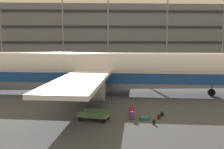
{
  "coord_description": "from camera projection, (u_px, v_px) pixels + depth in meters",
  "views": [
    {
      "loc": [
        3.69,
        -35.25,
        6.76
      ],
      "look_at": [
        5.0,
        -5.46,
        3.0
      ],
      "focal_mm": 41.98,
      "sensor_mm": 36.0,
      "label": 1
    }
  ],
  "objects": [
    {
      "name": "light_mast_center_right",
      "position": [
        108.0,
        21.0,
        69.8
      ],
      "size": [
        1.8,
        0.5,
        20.82
      ],
      "color": "gray",
      "rests_on": "ground_plane"
    },
    {
      "name": "suitcase_large",
      "position": [
        132.0,
        111.0,
        24.23
      ],
      "size": [
        0.54,
        0.47,
        0.85
      ],
      "color": "#B21E23",
      "rests_on": "ground_plane"
    },
    {
      "name": "terminal_structure",
      "position": [
        89.0,
        35.0,
        82.46
      ],
      "size": [
        126.46,
        16.71,
        17.49
      ],
      "color": "slate",
      "rests_on": "ground_plane"
    },
    {
      "name": "backpack_orange",
      "position": [
        154.0,
        122.0,
        21.51
      ],
      "size": [
        0.3,
        0.37,
        0.48
      ],
      "color": "black",
      "rests_on": "ground_plane"
    },
    {
      "name": "airliner",
      "position": [
        101.0,
        69.0,
        33.65
      ],
      "size": [
        42.16,
        34.2,
        11.31
      ],
      "color": "silver",
      "rests_on": "ground_plane"
    },
    {
      "name": "light_mast_right",
      "position": [
        168.0,
        11.0,
        70.14
      ],
      "size": [
        1.8,
        0.5,
        26.37
      ],
      "color": "gray",
      "rests_on": "ground_plane"
    },
    {
      "name": "suitcase_teal",
      "position": [
        144.0,
        118.0,
        22.68
      ],
      "size": [
        0.84,
        0.53,
        0.27
      ],
      "color": "#147266",
      "rests_on": "ground_plane"
    },
    {
      "name": "light_mast_far_right",
      "position": [
        224.0,
        12.0,
        70.84
      ],
      "size": [
        1.8,
        0.5,
        25.95
      ],
      "color": "gray",
      "rests_on": "ground_plane"
    },
    {
      "name": "suitcase_red",
      "position": [
        132.0,
        115.0,
        22.86
      ],
      "size": [
        0.46,
        0.42,
        0.88
      ],
      "color": "#72388C",
      "rests_on": "ground_plane"
    },
    {
      "name": "baggage_cart",
      "position": [
        94.0,
        116.0,
        22.55
      ],
      "size": [
        3.35,
        2.05,
        0.82
      ],
      "color": "#4C724C",
      "rests_on": "ground_plane"
    },
    {
      "name": "light_mast_left",
      "position": [
        0.0,
        15.0,
        68.37
      ],
      "size": [
        1.8,
        0.5,
        23.92
      ],
      "color": "gray",
      "rests_on": "ground_plane"
    },
    {
      "name": "backpack_black",
      "position": [
        162.0,
        114.0,
        23.82
      ],
      "size": [
        0.42,
        0.42,
        0.49
      ],
      "color": "black",
      "rests_on": "ground_plane"
    },
    {
      "name": "backpack_upright",
      "position": [
        159.0,
        117.0,
        22.94
      ],
      "size": [
        0.38,
        0.37,
        0.5
      ],
      "color": "maroon",
      "rests_on": "ground_plane"
    },
    {
      "name": "ground_plane",
      "position": [
        74.0,
        92.0,
        35.62
      ],
      "size": [
        600.0,
        600.0,
        0.0
      ],
      "primitive_type": "plane",
      "color": "#424449"
    },
    {
      "name": "light_mast_center_left",
      "position": [
        63.0,
        24.0,
        69.36
      ],
      "size": [
        1.8,
        0.5,
        19.53
      ],
      "color": "gray",
      "rests_on": "ground_plane"
    }
  ]
}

